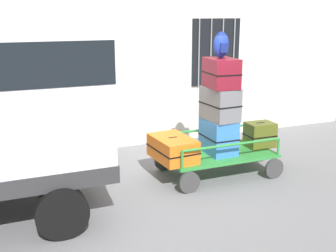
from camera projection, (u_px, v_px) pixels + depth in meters
ground_plane at (159, 179)px, 7.46m from camera, size 40.00×40.00×0.00m
building_wall at (120, 31)px, 8.78m from camera, size 12.00×0.37×5.00m
luggage_cart at (218, 156)px, 7.63m from camera, size 2.04×1.20×0.41m
cart_railing at (218, 139)px, 7.54m from camera, size 1.93×1.06×0.32m
suitcase_left_bottom at (173, 148)px, 7.21m from camera, size 0.66×0.96×0.40m
suitcase_midleft_bottom at (218, 136)px, 7.53m from camera, size 0.48×0.70×0.62m
suitcase_midleft_middle at (220, 104)px, 7.35m from camera, size 0.51×0.74×0.58m
suitcase_midleft_top at (221, 73)px, 7.20m from camera, size 0.52×0.72×0.51m
suitcase_center_bottom at (260, 135)px, 7.89m from camera, size 0.53×0.41×0.47m
backpack at (221, 45)px, 7.06m from camera, size 0.27×0.22×0.44m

